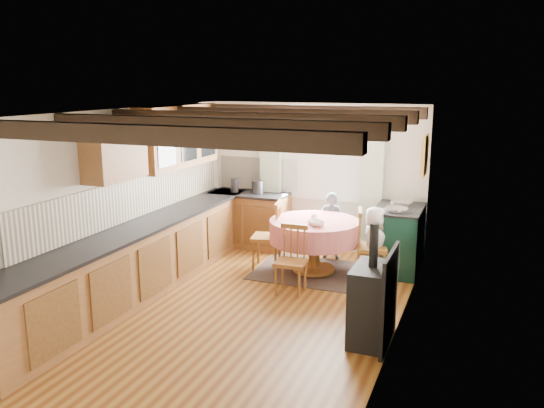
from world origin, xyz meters
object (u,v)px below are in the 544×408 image
at_px(chair_near, 291,260).
at_px(cast_iron_stove, 372,284).
at_px(cup, 314,218).
at_px(chair_left, 266,235).
at_px(child_far, 331,225).
at_px(chair_right, 372,245).
at_px(child_right, 374,243).
at_px(dining_table, 314,246).
at_px(aga_range, 397,238).

height_order(chair_near, cast_iron_stove, cast_iron_stove).
bearing_deg(cast_iron_stove, cup, 123.22).
relative_size(chair_left, child_far, 0.96).
bearing_deg(chair_right, child_right, -53.45).
xyz_separation_m(chair_left, chair_right, (1.56, 0.06, -0.00)).
relative_size(dining_table, aga_range, 1.24).
height_order(cast_iron_stove, cup, cast_iron_stove).
relative_size(chair_left, aga_range, 0.97).
bearing_deg(cast_iron_stove, child_far, 114.02).
bearing_deg(chair_near, chair_right, 42.39).
distance_m(chair_right, cup, 0.90).
distance_m(chair_near, child_far, 1.63).
relative_size(child_far, child_right, 1.02).
bearing_deg(cast_iron_stove, aga_range, 92.58).
bearing_deg(child_right, chair_left, 85.80).
distance_m(dining_table, aga_range, 1.24).
xyz_separation_m(chair_left, aga_range, (1.83, 0.61, -0.03)).
height_order(child_right, cup, child_right).
height_order(dining_table, cast_iron_stove, cast_iron_stove).
xyz_separation_m(cast_iron_stove, child_far, (-1.17, 2.63, -0.12)).
height_order(aga_range, cast_iron_stove, cast_iron_stove).
distance_m(chair_near, aga_range, 1.84).
xyz_separation_m(dining_table, chair_near, (-0.05, -0.88, 0.06)).
bearing_deg(cup, child_far, 86.55).
bearing_deg(chair_right, aga_range, -39.60).
bearing_deg(chair_left, chair_near, 28.55).
xyz_separation_m(dining_table, cup, (-0.00, -0.03, 0.44)).
distance_m(chair_left, aga_range, 1.93).
distance_m(aga_range, cast_iron_stove, 2.45).
height_order(dining_table, child_far, child_far).
xyz_separation_m(chair_near, cast_iron_stove, (1.26, -1.00, 0.20)).
distance_m(cast_iron_stove, cup, 2.23).
distance_m(dining_table, child_far, 0.76).
relative_size(dining_table, chair_left, 1.27).
height_order(chair_right, child_right, child_right).
xyz_separation_m(chair_right, aga_range, (0.27, 0.55, -0.02)).
height_order(child_far, cup, child_far).
relative_size(chair_right, cup, 10.83).
height_order(chair_near, aga_range, aga_range).
distance_m(chair_left, cast_iron_stove, 2.67).
height_order(dining_table, cup, cup).
bearing_deg(chair_right, child_far, 33.46).
distance_m(chair_near, chair_left, 1.06).
xyz_separation_m(dining_table, chair_left, (-0.72, -0.06, 0.12)).
xyz_separation_m(chair_right, child_far, (-0.79, 0.74, 0.03)).
relative_size(aga_range, child_far, 0.98).
bearing_deg(cup, chair_left, -177.24).
height_order(chair_left, cast_iron_stove, cast_iron_stove).
height_order(chair_left, cup, chair_left).
height_order(chair_right, aga_range, chair_right).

